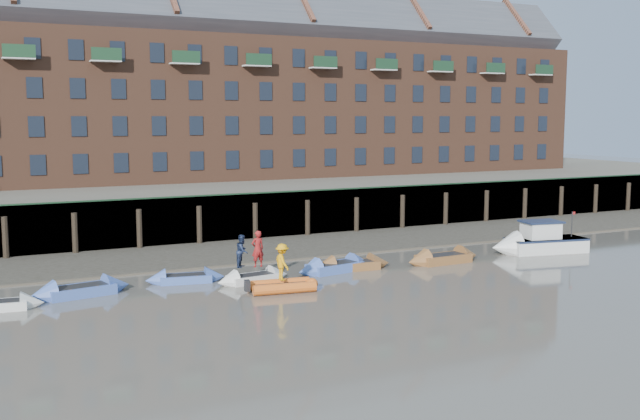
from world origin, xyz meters
TOP-DOWN VIEW (x-y plane):
  - ground at (0.00, 0.00)m, footprint 220.00×220.00m
  - foreshore at (0.00, 18.00)m, footprint 110.00×8.00m
  - mud_band at (0.00, 14.60)m, footprint 110.00×1.60m
  - river_wall at (-0.00, 22.38)m, footprint 110.00×1.23m
  - bank_terrace at (0.00, 36.00)m, footprint 110.00×28.00m
  - apartment_terrace at (-0.00, 36.99)m, footprint 80.60×15.56m
  - rowboat_1 at (-11.41, 10.29)m, footprint 5.05×2.29m
  - rowboat_2 at (-6.08, 10.92)m, footprint 4.21×1.87m
  - rowboat_3 at (-2.91, 9.42)m, footprint 4.20×1.72m
  - rowboat_4 at (2.10, 9.92)m, footprint 5.02×2.25m
  - rowboat_5 at (3.22, 9.99)m, footprint 4.70×1.71m
  - rowboat_6 at (8.97, 9.35)m, footprint 5.04×1.67m
  - rib_tender at (-2.24, 6.90)m, footprint 3.50×2.02m
  - motor_launch at (15.83, 9.55)m, footprint 6.51×3.16m
  - person_rower_a at (-2.66, 9.38)m, footprint 0.72×0.51m
  - person_rower_b at (-3.41, 9.63)m, footprint 1.02×1.05m
  - person_rib_crew at (-2.34, 6.92)m, footprint 0.68×1.18m

SIDE VIEW (x-z plane):
  - ground at x=0.00m, z-range 0.00..0.00m
  - foreshore at x=0.00m, z-range -0.25..0.25m
  - mud_band at x=0.00m, z-range -0.05..0.05m
  - rowboat_2 at x=-6.08m, z-range -0.38..0.80m
  - rowboat_3 at x=-2.91m, z-range -0.38..0.80m
  - rowboat_5 at x=3.22m, z-range -0.43..0.90m
  - rowboat_4 at x=2.10m, z-range -0.46..0.95m
  - rowboat_1 at x=-11.41m, z-range -0.46..0.96m
  - rowboat_6 at x=8.97m, z-range -0.47..0.98m
  - rib_tender at x=-2.24m, z-range -0.04..0.55m
  - motor_launch at x=15.83m, z-range -0.63..1.94m
  - person_rib_crew at x=-2.34m, z-range 0.55..2.37m
  - river_wall at x=0.00m, z-range -0.06..3.24m
  - bank_terrace at x=0.00m, z-range 0.00..3.20m
  - person_rower_b at x=-3.41m, z-range 0.80..2.51m
  - person_rower_a at x=-2.66m, z-range 0.80..2.69m
  - apartment_terrace at x=0.00m, z-range 2.34..23.31m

